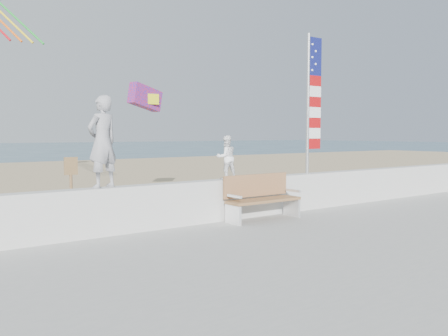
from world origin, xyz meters
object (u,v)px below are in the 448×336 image
Objects in this scene: adult at (102,142)px; child at (226,157)px; bench at (261,197)px; flag at (311,98)px.

adult is 1.77× the size of child.
flag is at bearing 12.61° from bench.
flag reaches higher than adult.
bench is at bearing 154.33° from child.
child reaches higher than bench.
bench is (3.48, -0.45, -1.25)m from adult.
adult is at bearing 172.56° from bench.
flag reaches higher than bench.
bench is at bearing -167.39° from flag.
child is at bearing 162.16° from adult.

